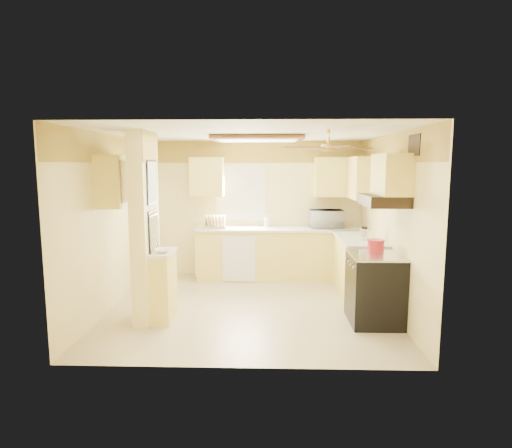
{
  "coord_description": "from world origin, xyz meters",
  "views": [
    {
      "loc": [
        0.28,
        -6.04,
        2.08
      ],
      "look_at": [
        0.08,
        0.35,
        1.18
      ],
      "focal_mm": 30.0,
      "sensor_mm": 36.0,
      "label": 1
    }
  ],
  "objects_px": {
    "stove": "(375,288)",
    "kettle": "(364,234)",
    "bowl": "(163,251)",
    "dutch_oven": "(376,245)",
    "microwave": "(326,219)"
  },
  "relations": [
    {
      "from": "bowl",
      "to": "stove",
      "type": "bearing_deg",
      "value": 1.79
    },
    {
      "from": "bowl",
      "to": "dutch_oven",
      "type": "height_order",
      "value": "dutch_oven"
    },
    {
      "from": "stove",
      "to": "dutch_oven",
      "type": "distance_m",
      "value": 0.58
    },
    {
      "from": "microwave",
      "to": "dutch_oven",
      "type": "distance_m",
      "value": 2.01
    },
    {
      "from": "bowl",
      "to": "kettle",
      "type": "distance_m",
      "value": 2.99
    },
    {
      "from": "kettle",
      "to": "microwave",
      "type": "bearing_deg",
      "value": 107.75
    },
    {
      "from": "microwave",
      "to": "bowl",
      "type": "height_order",
      "value": "microwave"
    },
    {
      "from": "stove",
      "to": "kettle",
      "type": "xyz_separation_m",
      "value": [
        0.05,
        0.92,
        0.58
      ]
    },
    {
      "from": "stove",
      "to": "microwave",
      "type": "bearing_deg",
      "value": 99.34
    },
    {
      "from": "microwave",
      "to": "kettle",
      "type": "distance_m",
      "value": 1.34
    },
    {
      "from": "bowl",
      "to": "dutch_oven",
      "type": "relative_size",
      "value": 0.82
    },
    {
      "from": "stove",
      "to": "microwave",
      "type": "xyz_separation_m",
      "value": [
        -0.36,
        2.19,
        0.64
      ]
    },
    {
      "from": "stove",
      "to": "kettle",
      "type": "height_order",
      "value": "kettle"
    },
    {
      "from": "microwave",
      "to": "bowl",
      "type": "relative_size",
      "value": 2.99
    },
    {
      "from": "bowl",
      "to": "dutch_oven",
      "type": "xyz_separation_m",
      "value": [
        2.82,
        0.31,
        0.03
      ]
    }
  ]
}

